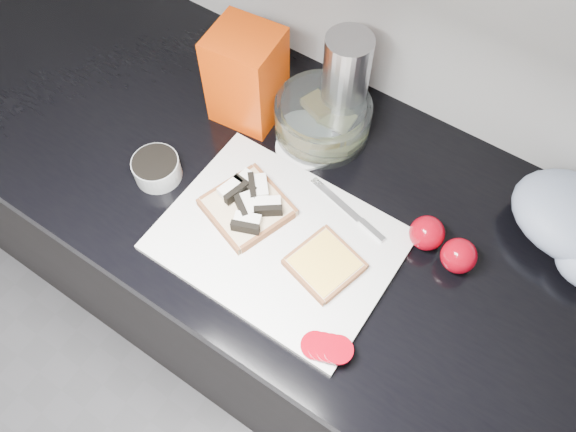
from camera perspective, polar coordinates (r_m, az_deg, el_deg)
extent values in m
cube|color=black|center=(1.45, 3.04, -8.83)|extent=(3.50, 0.60, 0.86)
cube|color=black|center=(1.04, 4.17, 0.27)|extent=(3.50, 0.64, 0.04)
cube|color=silver|center=(0.98, -0.98, -2.55)|extent=(0.40, 0.30, 0.01)
cube|color=beige|center=(1.00, -4.18, 0.85)|extent=(0.16, 0.16, 0.02)
cube|color=white|center=(1.01, -3.82, 3.56)|extent=(0.05, 0.03, 0.02)
cube|color=black|center=(1.01, -3.82, 3.56)|extent=(0.05, 0.02, 0.02)
cube|color=white|center=(1.00, -2.86, 3.01)|extent=(0.05, 0.05, 0.02)
cube|color=black|center=(1.00, -2.86, 3.01)|extent=(0.04, 0.04, 0.02)
cube|color=white|center=(0.98, -2.05, 1.17)|extent=(0.05, 0.05, 0.02)
cube|color=black|center=(0.98, -2.05, 1.17)|extent=(0.05, 0.04, 0.02)
cube|color=white|center=(1.00, -5.77, 2.79)|extent=(0.04, 0.05, 0.02)
cube|color=black|center=(1.00, -5.77, 2.79)|extent=(0.02, 0.05, 0.02)
cube|color=white|center=(0.98, -4.06, 1.16)|extent=(0.05, 0.05, 0.02)
cube|color=black|center=(0.98, -4.06, 1.16)|extent=(0.05, 0.04, 0.02)
cube|color=white|center=(0.96, -4.17, -0.52)|extent=(0.05, 0.04, 0.02)
cube|color=black|center=(0.96, -4.17, -0.52)|extent=(0.05, 0.03, 0.02)
cube|color=beige|center=(0.95, 3.74, -4.92)|extent=(0.13, 0.13, 0.01)
cube|color=#FDC84A|center=(0.94, 3.76, -4.71)|extent=(0.11, 0.11, 0.00)
cylinder|color=#920310|center=(0.90, 2.79, -13.00)|extent=(0.06, 0.06, 0.01)
cylinder|color=#920310|center=(0.90, 3.57, -13.13)|extent=(0.06, 0.06, 0.01)
cylinder|color=#920310|center=(0.89, 4.36, -13.26)|extent=(0.05, 0.05, 0.01)
cylinder|color=#920310|center=(0.89, 5.15, -13.38)|extent=(0.05, 0.05, 0.01)
cube|color=silver|center=(1.02, 4.87, 1.71)|extent=(0.12, 0.04, 0.00)
cube|color=silver|center=(0.99, 8.52, -1.45)|extent=(0.06, 0.02, 0.01)
cylinder|color=#9DA2A2|center=(1.07, -13.18, 4.70)|extent=(0.09, 0.09, 0.04)
cylinder|color=black|center=(1.06, -13.37, 5.26)|extent=(0.08, 0.08, 0.01)
cylinder|color=white|center=(1.10, 1.53, 6.94)|extent=(0.13, 0.13, 0.01)
cylinder|color=silver|center=(1.10, 3.53, 9.84)|extent=(0.19, 0.19, 0.08)
cube|color=#FDC84A|center=(1.11, 3.00, 10.14)|extent=(0.07, 0.06, 0.04)
cube|color=#E5E289|center=(1.10, 4.84, 8.50)|extent=(0.06, 0.05, 0.01)
cube|color=#DC3703|center=(1.09, -4.23, 13.96)|extent=(0.13, 0.13, 0.19)
cylinder|color=#AEAEB3|center=(1.07, 5.81, 13.32)|extent=(0.09, 0.09, 0.21)
ellipsoid|color=#9BA8BF|center=(1.07, 27.18, -0.16)|extent=(0.23, 0.19, 0.10)
sphere|color=#920310|center=(0.99, 13.93, -1.70)|extent=(0.06, 0.06, 0.06)
sphere|color=#920310|center=(0.98, 16.96, -3.89)|extent=(0.06, 0.06, 0.06)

